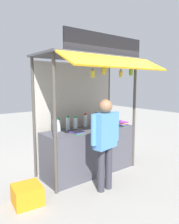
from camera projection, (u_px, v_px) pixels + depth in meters
name	position (u px, v px, depth m)	size (l,w,h in m)	color
ground_plane	(90.00, 172.00, 4.53)	(20.00, 20.00, 0.00)	gray
stall_counter	(90.00, 151.00, 4.46)	(1.97, 0.68, 0.93)	#4C4C56
stall_structure	(86.00, 94.00, 4.40)	(2.17, 1.56, 2.73)	#4C4742
water_bottle_back_right	(97.00, 120.00, 4.62)	(0.09, 0.09, 0.31)	silver
water_bottle_rear_center	(59.00, 125.00, 4.17)	(0.07, 0.07, 0.26)	silver
water_bottle_far_left	(75.00, 123.00, 4.28)	(0.08, 0.08, 0.28)	silver
water_bottle_far_right	(68.00, 123.00, 4.25)	(0.08, 0.08, 0.30)	silver
water_bottle_center	(85.00, 120.00, 4.59)	(0.08, 0.08, 0.29)	silver
water_bottle_right	(55.00, 126.00, 3.97)	(0.08, 0.08, 0.30)	silver
magazine_stack_front_right	(77.00, 132.00, 4.02)	(0.22, 0.31, 0.05)	green
magazine_stack_left	(122.00, 124.00, 4.72)	(0.22, 0.27, 0.09)	green
banana_bunch_inner_right	(104.00, 71.00, 3.90)	(0.11, 0.11, 0.23)	#332D23
banana_bunch_leftmost	(121.00, 74.00, 4.18)	(0.09, 0.09, 0.28)	#332D23
banana_bunch_rightmost	(93.00, 74.00, 3.74)	(0.08, 0.08, 0.29)	#332D23
banana_bunch_inner_left	(131.00, 72.00, 4.35)	(0.10, 0.10, 0.24)	#332D23
vendor_person	(105.00, 137.00, 3.64)	(0.61, 0.27, 1.60)	#383842
plastic_crate	(27.00, 195.00, 3.32)	(0.42, 0.42, 0.30)	orange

